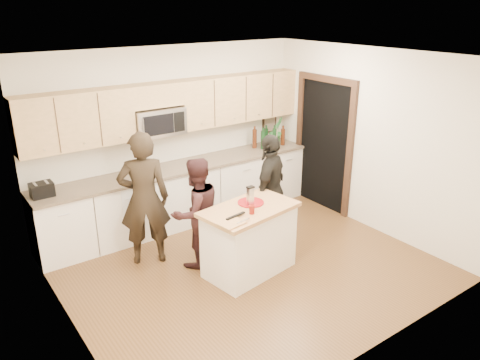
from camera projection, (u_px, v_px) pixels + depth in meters
floor at (247, 266)px, 6.20m from camera, size 4.50×4.50×0.00m
room_shell at (248, 140)px, 5.59m from camera, size 4.52×4.02×2.71m
back_cabinetry at (183, 194)px, 7.32m from camera, size 4.50×0.66×0.94m
upper_cabinetry at (176, 105)px, 6.96m from camera, size 4.50×0.33×0.75m
microwave at (158, 122)px, 6.81m from camera, size 0.76×0.41×0.40m
doorway at (324, 140)px, 7.69m from camera, size 0.06×1.25×2.20m
framed_picture at (269, 122)px, 8.32m from camera, size 0.30×0.03×0.38m
dish_towel at (129, 191)px, 6.54m from camera, size 0.34×0.60×0.48m
island at (249, 239)px, 5.94m from camera, size 1.29×0.87×0.90m
red_plate at (251, 202)px, 5.91m from camera, size 0.33×0.33×0.02m
box_grater at (250, 195)px, 5.80m from camera, size 0.09×0.06×0.23m
drink_glass at (252, 210)px, 5.60m from camera, size 0.07×0.07×0.11m
cutting_board at (232, 224)px, 5.34m from camera, size 0.32×0.24×0.02m
tongs at (236, 216)px, 5.49m from camera, size 0.29×0.08×0.02m
knife at (243, 221)px, 5.38m from camera, size 0.20×0.05×0.01m
toaster at (42, 190)px, 5.98m from camera, size 0.28×0.21×0.18m
bottle_cluster at (270, 136)px, 8.03m from camera, size 0.60×0.37×0.42m
orchid at (276, 131)px, 8.12m from camera, size 0.33×0.30×0.49m
woman_left at (144, 199)px, 6.03m from camera, size 0.77×0.66×1.80m
woman_center at (196, 213)px, 6.02m from camera, size 0.75×0.61×1.48m
woman_right at (270, 188)px, 6.67m from camera, size 1.00×0.82×1.59m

